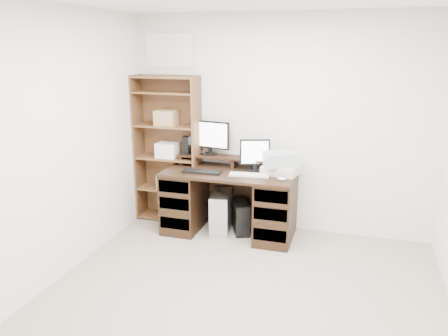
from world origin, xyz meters
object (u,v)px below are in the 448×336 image
at_px(tower_silver, 221,212).
at_px(monitor_small, 255,154).
at_px(desk, 229,201).
at_px(monitor_wide, 210,136).
at_px(printer, 281,170).
at_px(tower_black, 241,217).
at_px(bookshelf, 168,148).

bearing_deg(tower_silver, monitor_small, 3.83).
bearing_deg(desk, monitor_wide, 141.96).
bearing_deg(printer, tower_black, -166.89).
bearing_deg(bookshelf, tower_black, -9.13).
xyz_separation_m(monitor_small, printer, (0.31, -0.04, -0.15)).
bearing_deg(printer, monitor_wide, 179.75).
bearing_deg(monitor_small, desk, -175.10).
bearing_deg(bookshelf, tower_silver, -14.37).
distance_m(monitor_small, tower_silver, 0.81).
relative_size(monitor_small, tower_black, 0.90).
bearing_deg(tower_silver, tower_black, -1.30).
bearing_deg(tower_silver, printer, -5.10).
bearing_deg(monitor_small, monitor_wide, 148.94).
bearing_deg(printer, tower_silver, -164.86).
bearing_deg(bookshelf, printer, -5.66).
bearing_deg(tower_black, desk, -179.83).
xyz_separation_m(tower_silver, bookshelf, (-0.74, 0.19, 0.68)).
bearing_deg(monitor_small, tower_silver, 175.43).
relative_size(monitor_wide, printer, 1.35).
height_order(tower_black, bookshelf, bookshelf).
distance_m(monitor_wide, printer, 0.96).
distance_m(monitor_wide, tower_silver, 0.91).
bearing_deg(tower_black, tower_silver, 164.14).
xyz_separation_m(tower_black, bookshelf, (-0.98, 0.16, 0.73)).
height_order(tower_silver, tower_black, tower_silver).
height_order(monitor_wide, monitor_small, monitor_wide).
relative_size(monitor_wide, tower_black, 1.25).
xyz_separation_m(monitor_small, tower_silver, (-0.38, -0.09, -0.71)).
height_order(monitor_wide, printer, monitor_wide).
xyz_separation_m(monitor_small, bookshelf, (-1.12, 0.10, -0.03)).
relative_size(printer, tower_black, 0.93).
xyz_separation_m(monitor_small, tower_black, (-0.14, -0.05, -0.76)).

